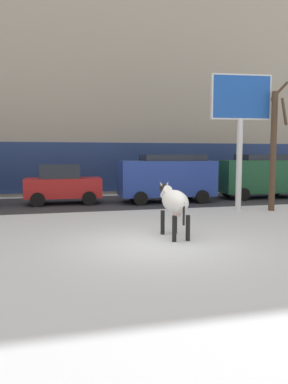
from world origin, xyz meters
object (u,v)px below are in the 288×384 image
(billboard, at_px, (241,106))
(bare_tree_left_lot, at_px, (275,146))
(car_darkgreen_van, at_px, (262,175))
(cow_holstein, at_px, (175,202))
(car_red_hatchback, at_px, (63,184))
(car_blue_van, at_px, (167,177))
(pedestrian_near_billboard, at_px, (205,178))

(billboard, bearing_deg, bare_tree_left_lot, -19.99)
(car_darkgreen_van, bearing_deg, cow_holstein, -133.96)
(car_red_hatchback, height_order, car_blue_van, car_blue_van)
(billboard, height_order, car_darkgreen_van, billboard)
(cow_holstein, distance_m, billboard, 6.88)
(car_blue_van, bearing_deg, car_red_hatchback, 173.25)
(car_red_hatchback, xyz_separation_m, car_darkgreen_van, (10.42, -0.17, 0.32))
(car_red_hatchback, distance_m, car_blue_van, 5.02)
(cow_holstein, height_order, car_red_hatchback, car_red_hatchback)
(cow_holstein, bearing_deg, pedestrian_near_billboard, 62.46)
(cow_holstein, xyz_separation_m, billboard, (4.30, 4.23, 3.31))
(car_darkgreen_van, height_order, bare_tree_left_lot, bare_tree_left_lot)
(pedestrian_near_billboard, bearing_deg, car_darkgreen_van, -61.13)
(billboard, distance_m, car_red_hatchback, 8.73)
(car_blue_van, distance_m, bare_tree_left_lot, 5.29)
(cow_holstein, distance_m, car_blue_van, 7.87)
(car_red_hatchback, bearing_deg, cow_holstein, -71.36)
(car_blue_van, relative_size, pedestrian_near_billboard, 2.70)
(pedestrian_near_billboard, bearing_deg, car_blue_van, -134.47)
(billboard, bearing_deg, car_blue_van, 121.89)
(billboard, distance_m, pedestrian_near_billboard, 7.97)
(car_red_hatchback, bearing_deg, billboard, -29.02)
(car_blue_van, height_order, car_darkgreen_van, same)
(cow_holstein, xyz_separation_m, bare_tree_left_lot, (5.62, 3.75, 1.67))
(billboard, xyz_separation_m, bare_tree_left_lot, (1.33, -0.48, -1.64))
(billboard, bearing_deg, car_red_hatchback, 150.98)
(car_blue_van, height_order, bare_tree_left_lot, bare_tree_left_lot)
(cow_holstein, distance_m, pedestrian_near_billboard, 12.69)
(billboard, xyz_separation_m, car_blue_van, (-2.06, 3.32, -3.07))
(car_darkgreen_van, xyz_separation_m, pedestrian_near_billboard, (-1.81, 3.29, -0.36))
(car_darkgreen_van, bearing_deg, billboard, -132.19)
(cow_holstein, bearing_deg, billboard, 44.56)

